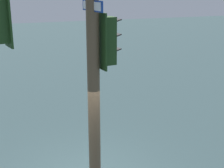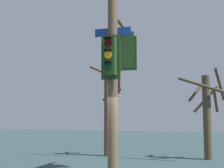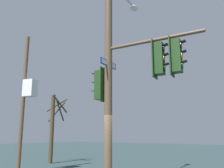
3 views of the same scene
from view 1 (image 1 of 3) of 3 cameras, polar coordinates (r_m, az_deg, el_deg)
main_signal_pole_assembly at (r=7.05m, az=-7.45°, el=12.69°), size 4.21×3.31×8.32m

